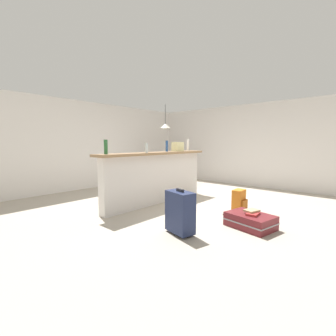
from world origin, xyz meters
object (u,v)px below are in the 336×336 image
Objects in this scene: dining_chair_near_partition at (182,170)px; backpack_orange at (239,201)px; grocery_bag at (178,147)px; bottle_white at (188,145)px; bottle_green at (106,147)px; suitcase_upright_navy at (180,212)px; dining_table at (169,165)px; pendant_lamp at (165,126)px; bottle_blue at (167,146)px; bottle_clear at (146,148)px; book_stack at (252,212)px; suitcase_flat_maroon at (250,221)px.

dining_chair_near_partition reaches higher than backpack_orange.
bottle_white is at bearing 6.69° from grocery_bag.
backpack_orange is (1.89, -1.67, -1.05)m from bottle_green.
dining_table is at bearing 43.67° from suitcase_upright_navy.
pendant_lamp is 1.15× the size of suitcase_upright_navy.
bottle_green is 0.88× the size of bottle_white.
bottle_blue is 0.23× the size of dining_table.
grocery_bag is at bearing -145.97° from dining_chair_near_partition.
grocery_bag is at bearing -8.38° from bottle_blue.
bottle_green is 3.40m from pendant_lamp.
grocery_bag reaches higher than bottle_clear.
bottle_blue is at bearing 76.81° from book_stack.
bottle_clear is 0.80m from bottle_blue.
bottle_blue is 0.97× the size of grocery_bag.
bottle_clear is 2.40m from suitcase_flat_maroon.
pendant_lamp is (1.39, 1.32, 0.59)m from bottle_blue.
book_stack is (-0.87, -2.23, -0.99)m from grocery_bag.
backpack_orange is (-0.12, -1.67, -1.04)m from grocery_bag.
pendant_lamp is at bearing 43.57° from bottle_blue.
bottle_white is 1.52m from dining_table.
bottle_blue is 0.33× the size of pendant_lamp.
book_stack is at bearing -111.28° from grocery_bag.
dining_chair_near_partition is (2.18, 0.82, -0.71)m from bottle_clear.
pendant_lamp is at bearing 68.83° from backpack_orange.
bottle_clear is 0.79× the size of bottle_blue.
bottle_clear is 2.12m from backpack_orange.
bottle_green reaches higher than suitcase_flat_maroon.
pendant_lamp reaches higher than bottle_white.
grocery_bag is 2.63m from suitcase_flat_maroon.
suitcase_flat_maroon is at bearing -118.36° from pendant_lamp.
bottle_blue is 0.82× the size of book_stack.
bottle_green reaches higher than book_stack.
bottle_white reaches higher than dining_table.
grocery_bag reaches higher than suitcase_upright_navy.
suitcase_flat_maroon is at bearing -120.96° from bottle_white.
dining_table is at bearing 39.74° from bottle_blue.
bottle_blue is at bearing 171.62° from grocery_bag.
dining_table is at bearing 60.21° from book_stack.
suitcase_upright_navy is at bearing -82.63° from bottle_green.
dining_table is at bearing 48.23° from grocery_bag.
suitcase_flat_maroon is 2.09× the size of backpack_orange.
bottle_clear is at bearing -174.44° from bottle_white.
grocery_bag is at bearing -173.31° from bottle_white.
suitcase_upright_navy is (-1.69, 0.12, 0.13)m from backpack_orange.
dining_chair_near_partition is 1.48m from pendant_lamp.
bottle_white is 0.44× the size of suitcase_upright_navy.
bottle_white is (0.81, 0.01, 0.02)m from bottle_blue.
book_stack reaches higher than suitcase_flat_maroon.
bottle_white reaches higher than grocery_bag.
book_stack is (1.14, -2.24, -1.01)m from bottle_green.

